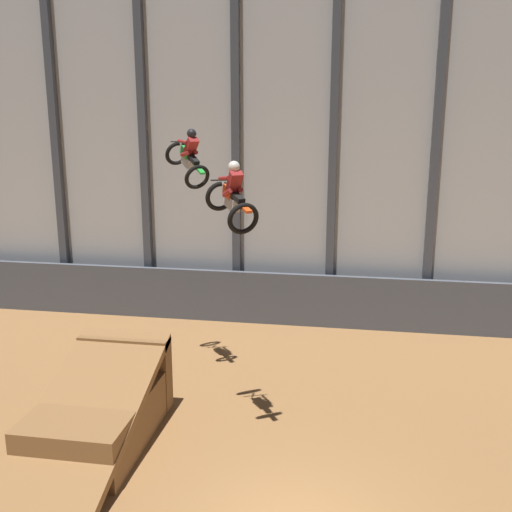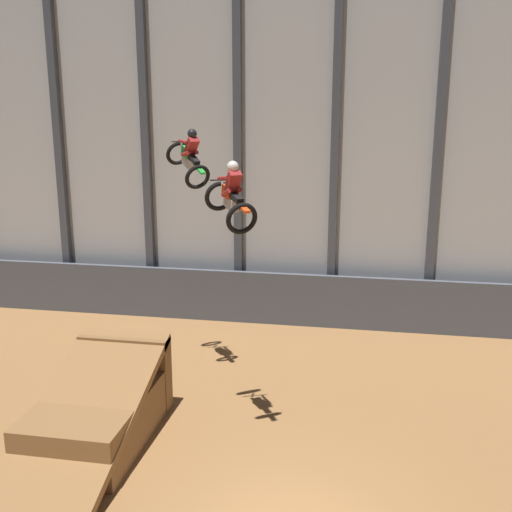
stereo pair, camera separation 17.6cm
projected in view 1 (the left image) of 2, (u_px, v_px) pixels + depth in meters
arena_back_wall at (333, 148)px, 20.55m from camera, size 32.00×0.40×12.52m
lower_barrier at (328, 301)px, 21.17m from camera, size 31.36×0.20×1.90m
dirt_ramp at (101, 411)px, 13.99m from camera, size 2.34×5.59×2.11m
rider_bike_left_air at (188, 158)px, 16.52m from camera, size 1.64×1.75×1.68m
rider_bike_right_air at (232, 198)px, 13.40m from camera, size 1.52×1.77×1.60m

